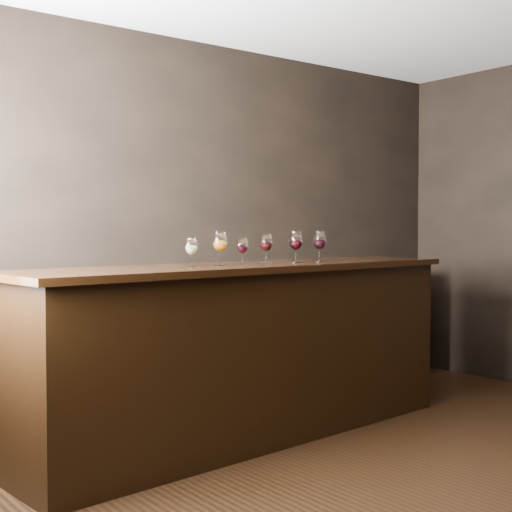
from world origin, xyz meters
TOP-DOWN VIEW (x-y plane):
  - ground at (0.00, 0.00)m, footprint 5.00×5.00m
  - room_shell at (-0.23, 0.11)m, footprint 5.02×4.52m
  - bar_counter at (-0.36, 1.26)m, footprint 3.17×0.95m
  - bar_top at (-0.36, 1.26)m, footprint 3.28×1.03m
  - back_bar_shelf at (0.67, 2.03)m, footprint 2.82×0.40m
  - glass_white at (-0.81, 1.23)m, footprint 0.07×0.07m
  - glass_amber at (-0.61, 1.22)m, footprint 0.09×0.09m
  - glass_red_a at (-0.40, 1.27)m, footprint 0.07×0.07m
  - glass_red_b at (-0.19, 1.28)m, footprint 0.08×0.08m
  - glass_red_c at (0.02, 1.24)m, footprint 0.09×0.09m
  - glass_red_d at (0.23, 1.23)m, footprint 0.09×0.09m

SIDE VIEW (x-z plane):
  - ground at x=0.00m, z-range 0.00..0.00m
  - back_bar_shelf at x=0.67m, z-range 0.00..1.02m
  - bar_counter at x=-0.36m, z-range 0.00..1.09m
  - bar_top at x=-0.36m, z-range 1.09..1.13m
  - glass_red_a at x=-0.40m, z-range 1.16..1.33m
  - glass_white at x=-0.81m, z-range 1.16..1.34m
  - glass_red_b at x=-0.19m, z-range 1.17..1.36m
  - glass_amber at x=-0.61m, z-range 1.17..1.38m
  - glass_red_c at x=0.02m, z-range 1.17..1.38m
  - glass_red_d at x=0.23m, z-range 1.17..1.38m
  - room_shell at x=-0.23m, z-range 0.40..3.21m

